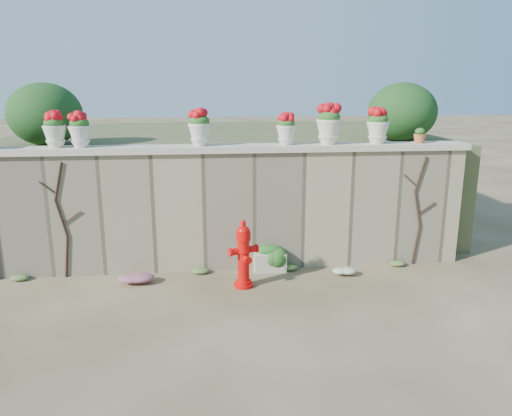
{
  "coord_description": "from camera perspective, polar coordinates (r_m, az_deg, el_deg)",
  "views": [
    {
      "loc": [
        -0.39,
        -6.35,
        3.11
      ],
      "look_at": [
        0.42,
        1.4,
        1.13
      ],
      "focal_mm": 35.0,
      "sensor_mm": 36.0,
      "label": 1
    }
  ],
  "objects": [
    {
      "name": "urn_pot_0",
      "position": [
        8.51,
        -22.03,
        8.27
      ],
      "size": [
        0.36,
        0.36,
        0.56
      ],
      "color": "beige",
      "rests_on": "wall_cap"
    },
    {
      "name": "terracotta_pot",
      "position": [
        8.97,
        18.2,
        7.8
      ],
      "size": [
        0.21,
        0.21,
        0.25
      ],
      "color": "#AA5B34",
      "rests_on": "wall_cap"
    },
    {
      "name": "urn_pot_5",
      "position": [
        8.68,
        13.76,
        9.07
      ],
      "size": [
        0.37,
        0.37,
        0.59
      ],
      "color": "beige",
      "rests_on": "wall_cap"
    },
    {
      "name": "stone_wall",
      "position": [
        8.43,
        -3.1,
        -0.29
      ],
      "size": [
        8.0,
        0.4,
        2.0
      ],
      "primitive_type": "cube",
      "color": "gray",
      "rests_on": "ground"
    },
    {
      "name": "white_flowers",
      "position": [
        8.38,
        9.97,
        -7.06
      ],
      "size": [
        0.53,
        0.43,
        0.19
      ],
      "primitive_type": "ellipsoid",
      "color": "white",
      "rests_on": "ground"
    },
    {
      "name": "vine_left",
      "position": [
        8.52,
        -21.28,
        -1.16
      ],
      "size": [
        0.6,
        0.04,
        1.91
      ],
      "color": "black",
      "rests_on": "ground"
    },
    {
      "name": "urn_pot_4",
      "position": [
        8.44,
        8.33,
        9.44
      ],
      "size": [
        0.42,
        0.42,
        0.66
      ],
      "color": "beige",
      "rests_on": "wall_cap"
    },
    {
      "name": "back_shrub_left",
      "position": [
        9.78,
        -22.99,
        9.84
      ],
      "size": [
        1.3,
        1.3,
        1.1
      ],
      "primitive_type": "ellipsoid",
      "color": "#143814",
      "rests_on": "raised_fill"
    },
    {
      "name": "back_shrub_right",
      "position": [
        10.11,
        16.37,
        10.49
      ],
      "size": [
        1.3,
        1.3,
        1.1
      ],
      "primitive_type": "ellipsoid",
      "color": "#143814",
      "rests_on": "raised_fill"
    },
    {
      "name": "green_shrub",
      "position": [
        8.45,
        2.0,
        -5.57
      ],
      "size": [
        0.53,
        0.47,
        0.5
      ],
      "primitive_type": "ellipsoid",
      "color": "#1E5119",
      "rests_on": "ground"
    },
    {
      "name": "urn_pot_1",
      "position": [
        8.41,
        -19.5,
        8.4
      ],
      "size": [
        0.35,
        0.35,
        0.55
      ],
      "color": "beige",
      "rests_on": "wall_cap"
    },
    {
      "name": "ground",
      "position": [
        7.08,
        -2.23,
        -11.82
      ],
      "size": [
        80.0,
        80.0,
        0.0
      ],
      "primitive_type": "plane",
      "color": "#4C3C26",
      "rests_on": "ground"
    },
    {
      "name": "magenta_clump",
      "position": [
        8.17,
        -13.89,
        -7.75
      ],
      "size": [
        0.81,
        0.54,
        0.22
      ],
      "primitive_type": "ellipsoid",
      "color": "#C4278C",
      "rests_on": "ground"
    },
    {
      "name": "vine_right",
      "position": [
        8.97,
        18.03,
        -0.14
      ],
      "size": [
        0.6,
        0.04,
        1.91
      ],
      "color": "black",
      "rests_on": "ground"
    },
    {
      "name": "urn_pot_3",
      "position": [
        8.3,
        3.48,
        8.97
      ],
      "size": [
        0.33,
        0.33,
        0.51
      ],
      "color": "beige",
      "rests_on": "wall_cap"
    },
    {
      "name": "fire_hydrant",
      "position": [
        7.71,
        -1.44,
        -5.26
      ],
      "size": [
        0.46,
        0.33,
        1.07
      ],
      "rotation": [
        0.0,
        0.0,
        0.35
      ],
      "color": "red",
      "rests_on": "ground"
    },
    {
      "name": "planter_box",
      "position": [
        8.48,
        1.57,
        -5.78
      ],
      "size": [
        0.54,
        0.33,
        0.45
      ],
      "rotation": [
        0.0,
        0.0,
        0.02
      ],
      "color": "beige",
      "rests_on": "ground"
    },
    {
      "name": "wall_cap",
      "position": [
        8.23,
        -3.2,
        6.81
      ],
      "size": [
        8.1,
        0.52,
        0.1
      ],
      "primitive_type": "cube",
      "color": "beige",
      "rests_on": "stone_wall"
    },
    {
      "name": "urn_pot_2",
      "position": [
        8.18,
        -6.45,
        9.09
      ],
      "size": [
        0.37,
        0.37,
        0.58
      ],
      "color": "beige",
      "rests_on": "wall_cap"
    },
    {
      "name": "raised_fill",
      "position": [
        11.55,
        -3.92,
        3.67
      ],
      "size": [
        9.0,
        6.0,
        2.0
      ],
      "primitive_type": "cube",
      "color": "#384C23",
      "rests_on": "ground"
    }
  ]
}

